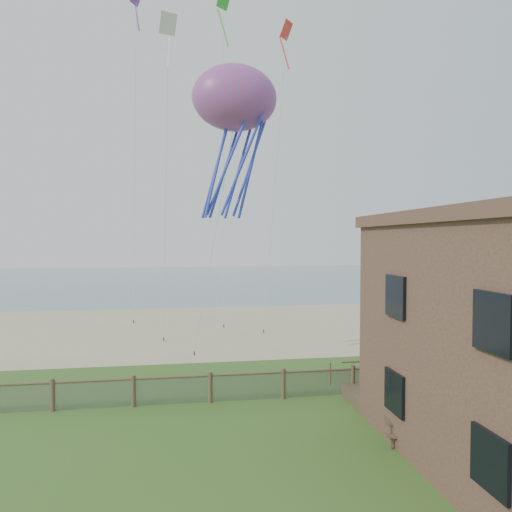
% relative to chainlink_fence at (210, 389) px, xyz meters
% --- Properties ---
extents(ground, '(160.00, 160.00, 0.00)m').
position_rel_chainlink_fence_xyz_m(ground, '(0.00, -6.00, -0.55)').
color(ground, '#36591E').
rests_on(ground, ground).
extents(sand_beach, '(72.00, 20.00, 0.02)m').
position_rel_chainlink_fence_xyz_m(sand_beach, '(0.00, 16.00, -0.55)').
color(sand_beach, tan).
rests_on(sand_beach, ground).
extents(ocean, '(160.00, 68.00, 0.02)m').
position_rel_chainlink_fence_xyz_m(ocean, '(0.00, 60.00, -0.55)').
color(ocean, slate).
rests_on(ocean, ground).
extents(chainlink_fence, '(36.20, 0.20, 1.25)m').
position_rel_chainlink_fence_xyz_m(chainlink_fence, '(0.00, 0.00, 0.00)').
color(chainlink_fence, brown).
rests_on(chainlink_fence, ground).
extents(picnic_table, '(1.95, 1.72, 0.68)m').
position_rel_chainlink_fence_xyz_m(picnic_table, '(6.13, -4.76, -0.21)').
color(picnic_table, brown).
rests_on(picnic_table, ground).
extents(octopus_kite, '(4.65, 4.05, 8.01)m').
position_rel_chainlink_fence_xyz_m(octopus_kite, '(1.51, 4.63, 11.00)').
color(octopus_kite, '#FF2A28').
extents(kite_white, '(1.66, 2.03, 2.68)m').
position_rel_chainlink_fence_xyz_m(kite_white, '(-1.83, 7.67, 17.11)').
color(kite_white, silver).
extents(kite_purple, '(2.03, 1.82, 2.58)m').
position_rel_chainlink_fence_xyz_m(kite_purple, '(-4.19, 14.45, 21.96)').
color(kite_purple, purple).
extents(kite_red, '(1.91, 1.86, 2.45)m').
position_rel_chainlink_fence_xyz_m(kite_red, '(5.15, 9.18, 18.02)').
color(kite_red, red).
extents(kite_green, '(2.08, 2.22, 3.11)m').
position_rel_chainlink_fence_xyz_m(kite_green, '(1.56, 11.52, 20.43)').
color(kite_green, green).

